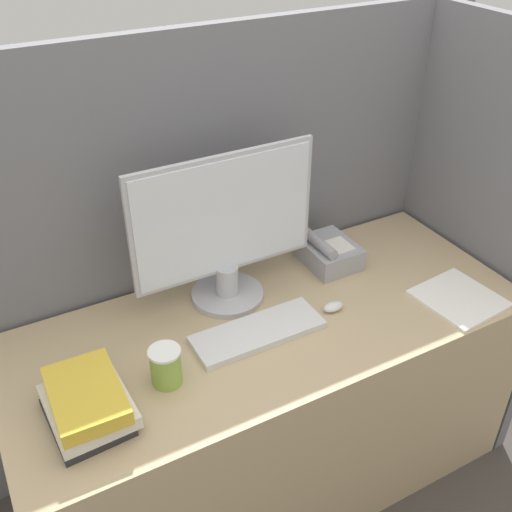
# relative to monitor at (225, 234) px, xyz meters

# --- Properties ---
(cubicle_panel_rear) EXTENTS (2.04, 0.04, 1.55)m
(cubicle_panel_rear) POSITION_rel_monitor_xyz_m (0.06, 0.20, -0.20)
(cubicle_panel_rear) COLOR slate
(cubicle_panel_rear) RESTS_ON ground_plane
(cubicle_panel_right) EXTENTS (0.04, 0.74, 1.55)m
(cubicle_panel_right) POSITION_rel_monitor_xyz_m (0.92, -0.15, -0.20)
(cubicle_panel_right) COLOR slate
(cubicle_panel_right) RESTS_ON ground_plane
(desk) EXTENTS (1.64, 0.68, 0.74)m
(desk) POSITION_rel_monitor_xyz_m (0.06, -0.18, -0.61)
(desk) COLOR tan
(desk) RESTS_ON ground_plane
(monitor) EXTENTS (0.60, 0.24, 0.50)m
(monitor) POSITION_rel_monitor_xyz_m (0.00, 0.00, 0.00)
(monitor) COLOR #B7B7BC
(monitor) RESTS_ON desk
(keyboard) EXTENTS (0.41, 0.15, 0.02)m
(keyboard) POSITION_rel_monitor_xyz_m (-0.00, -0.21, -0.23)
(keyboard) COLOR silver
(keyboard) RESTS_ON desk
(mouse) EXTENTS (0.07, 0.04, 0.03)m
(mouse) POSITION_rel_monitor_xyz_m (0.26, -0.23, -0.23)
(mouse) COLOR silver
(mouse) RESTS_ON desk
(coffee_cup) EXTENTS (0.09, 0.09, 0.11)m
(coffee_cup) POSITION_rel_monitor_xyz_m (-0.31, -0.27, -0.18)
(coffee_cup) COLOR #8CB247
(coffee_cup) RESTS_ON desk
(book_stack) EXTENTS (0.21, 0.26, 0.11)m
(book_stack) POSITION_rel_monitor_xyz_m (-0.54, -0.29, -0.19)
(book_stack) COLOR #262628
(book_stack) RESTS_ON desk
(desk_telephone) EXTENTS (0.17, 0.21, 0.12)m
(desk_telephone) POSITION_rel_monitor_xyz_m (0.40, 0.01, -0.20)
(desk_telephone) COLOR #99999E
(desk_telephone) RESTS_ON desk
(paper_pile) EXTENTS (0.26, 0.27, 0.01)m
(paper_pile) POSITION_rel_monitor_xyz_m (0.66, -0.38, -0.24)
(paper_pile) COLOR white
(paper_pile) RESTS_ON desk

